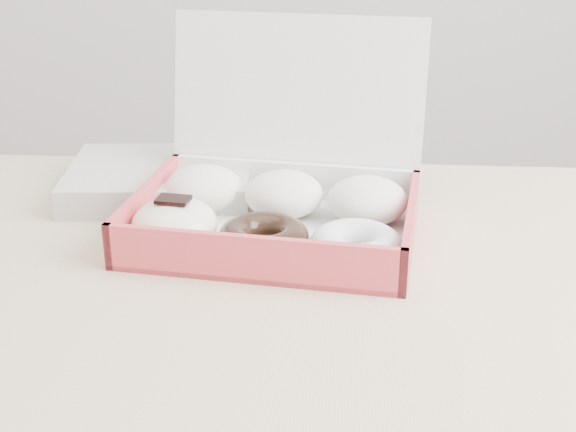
{
  "coord_description": "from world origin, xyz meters",
  "views": [
    {
      "loc": [
        0.11,
        -0.74,
        1.15
      ],
      "look_at": [
        0.05,
        0.1,
        0.79
      ],
      "focal_mm": 50.0,
      "sensor_mm": 36.0,
      "label": 1
    }
  ],
  "objects": [
    {
      "name": "table",
      "position": [
        0.0,
        0.0,
        0.67
      ],
      "size": [
        1.2,
        0.8,
        0.75
      ],
      "color": "tan",
      "rests_on": "ground"
    },
    {
      "name": "donut_box",
      "position": [
        0.03,
        0.14,
        0.79
      ],
      "size": [
        0.36,
        0.33,
        0.24
      ],
      "rotation": [
        0.0,
        0.0,
        -0.13
      ],
      "color": "white",
      "rests_on": "table"
    },
    {
      "name": "newspapers",
      "position": [
        -0.13,
        0.26,
        0.77
      ],
      "size": [
        0.26,
        0.21,
        0.04
      ],
      "primitive_type": "cube",
      "rotation": [
        0.0,
        0.0,
        0.09
      ],
      "color": "silver",
      "rests_on": "table"
    }
  ]
}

